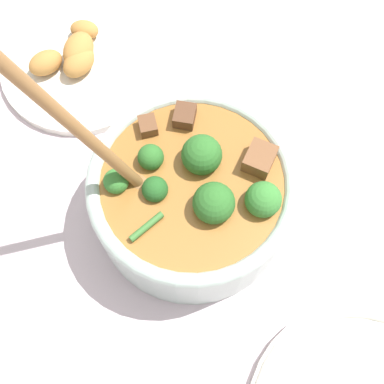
# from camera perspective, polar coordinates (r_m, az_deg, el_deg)

# --- Properties ---
(ground_plane) EXTENTS (4.00, 4.00, 0.00)m
(ground_plane) POSITION_cam_1_polar(r_m,az_deg,el_deg) (0.59, -0.00, -2.31)
(ground_plane) COLOR silver
(stew_bowl) EXTENTS (0.23, 0.23, 0.31)m
(stew_bowl) POSITION_cam_1_polar(r_m,az_deg,el_deg) (0.54, 0.01, -0.20)
(stew_bowl) COLOR #B2C6BC
(stew_bowl) RESTS_ON ground_plane
(food_plate) EXTENTS (0.23, 0.23, 0.05)m
(food_plate) POSITION_cam_1_polar(r_m,az_deg,el_deg) (0.71, -13.14, 14.88)
(food_plate) COLOR silver
(food_plate) RESTS_ON ground_plane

